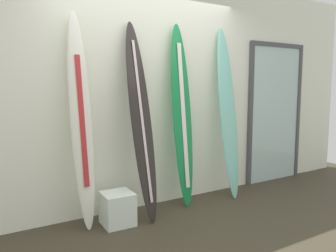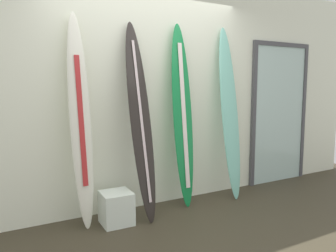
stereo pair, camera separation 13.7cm
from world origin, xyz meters
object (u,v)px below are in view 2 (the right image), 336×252
Objects in this scene: surfboard_emerald at (183,117)px; surfboard_seafoam at (230,114)px; surfboard_charcoal at (141,122)px; display_block_left at (116,208)px; surfboard_ivory at (80,121)px; glass_door at (279,111)px.

surfboard_emerald is 0.70m from surfboard_seafoam.
surfboard_seafoam reaches higher than surfboard_charcoal.
surfboard_charcoal is 1.30m from surfboard_seafoam.
surfboard_emerald is at bearing 9.89° from surfboard_charcoal.
surfboard_seafoam is 6.45× the size of display_block_left.
surfboard_ivory is 1.00× the size of surfboard_emerald.
display_block_left is (-0.31, -0.05, -0.89)m from surfboard_charcoal.
surfboard_charcoal is at bearing -173.39° from glass_door.
surfboard_seafoam is (1.30, 0.08, 0.03)m from surfboard_charcoal.
surfboard_seafoam reaches higher than display_block_left.
display_block_left is 0.16× the size of glass_door.
surfboard_seafoam is 1.86m from display_block_left.
surfboard_emerald is 1.30m from display_block_left.
glass_door is at bearing 3.53° from surfboard_ivory.
surfboard_seafoam is at bearing -169.70° from glass_door.
glass_door is (1.82, 0.18, -0.01)m from surfboard_emerald.
surfboard_emerald is (1.23, 0.01, -0.02)m from surfboard_ivory.
surfboard_ivory reaches higher than surfboard_emerald.
surfboard_seafoam is (1.92, -0.02, -0.01)m from surfboard_ivory.
surfboard_emerald is 0.99× the size of surfboard_seafoam.
glass_door is (2.73, 0.33, 0.90)m from display_block_left.
surfboard_ivory reaches higher than display_block_left.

